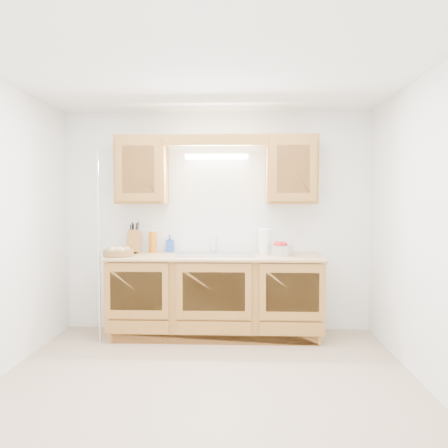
{
  "coord_description": "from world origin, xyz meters",
  "views": [
    {
      "loc": [
        0.28,
        -3.52,
        1.48
      ],
      "look_at": [
        0.11,
        0.85,
        1.25
      ],
      "focal_mm": 35.0,
      "sensor_mm": 36.0,
      "label": 1
    }
  ],
  "objects_px": {
    "fruit_basket": "(118,252)",
    "apple_bowl": "(280,249)",
    "paper_towel": "(265,242)",
    "knife_block": "(134,241)"
  },
  "relations": [
    {
      "from": "paper_towel",
      "to": "apple_bowl",
      "type": "distance_m",
      "value": 0.19
    },
    {
      "from": "knife_block",
      "to": "paper_towel",
      "type": "relative_size",
      "value": 1.08
    },
    {
      "from": "knife_block",
      "to": "apple_bowl",
      "type": "distance_m",
      "value": 1.64
    },
    {
      "from": "paper_towel",
      "to": "apple_bowl",
      "type": "bearing_deg",
      "value": -25.08
    },
    {
      "from": "fruit_basket",
      "to": "paper_towel",
      "type": "relative_size",
      "value": 1.2
    },
    {
      "from": "fruit_basket",
      "to": "apple_bowl",
      "type": "relative_size",
      "value": 1.21
    },
    {
      "from": "apple_bowl",
      "to": "knife_block",
      "type": "bearing_deg",
      "value": 174.67
    },
    {
      "from": "apple_bowl",
      "to": "paper_towel",
      "type": "bearing_deg",
      "value": 154.92
    },
    {
      "from": "paper_towel",
      "to": "apple_bowl",
      "type": "relative_size",
      "value": 1.01
    },
    {
      "from": "paper_towel",
      "to": "apple_bowl",
      "type": "height_order",
      "value": "paper_towel"
    }
  ]
}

